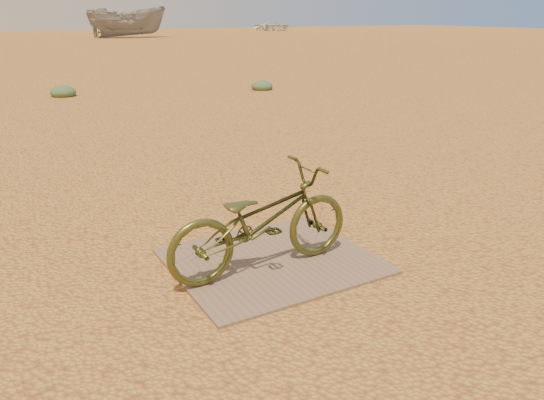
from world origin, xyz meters
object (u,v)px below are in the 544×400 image
boat_mid_right (128,22)px  plywood_board (272,261)px  bicycle (262,221)px  boat_far_right (273,26)px

boat_mid_right → plywood_board: bearing=172.5°
plywood_board → bicycle: bearing=-146.1°
bicycle → boat_far_right: size_ratio=0.33×
plywood_board → boat_mid_right: (9.65, 38.90, 1.13)m
boat_mid_right → boat_far_right: 20.08m
boat_mid_right → boat_far_right: (17.93, 9.02, -0.68)m
boat_far_right → plywood_board: bearing=-134.4°
plywood_board → boat_mid_right: boat_mid_right is taller
bicycle → boat_mid_right: boat_mid_right is taller
plywood_board → boat_mid_right: size_ratio=0.25×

